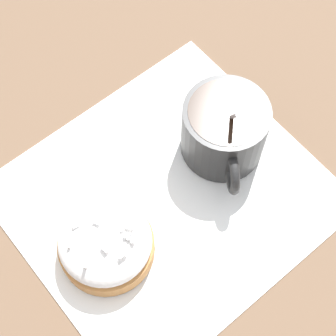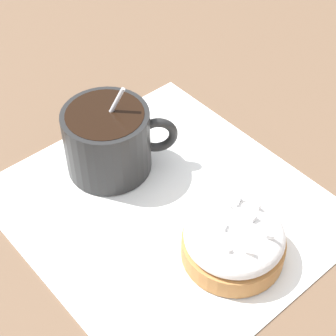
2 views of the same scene
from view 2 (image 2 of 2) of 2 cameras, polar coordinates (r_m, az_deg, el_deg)
ground_plane at (r=0.54m, az=-0.17°, el=-4.11°), size 3.00×3.00×0.00m
paper_napkin at (r=0.53m, az=-0.17°, el=-4.01°), size 0.31×0.29×0.00m
coffee_cup at (r=0.55m, az=-5.98°, el=3.09°), size 0.09×0.10×0.09m
frosted_pastry at (r=0.49m, az=7.03°, el=-6.95°), size 0.09×0.09×0.05m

